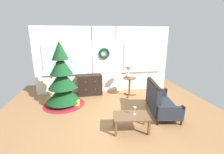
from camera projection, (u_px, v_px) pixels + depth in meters
ground_plane at (114, 116)px, 4.50m from camera, size 6.76×6.76×0.00m
back_wall_with_door at (104, 60)px, 6.14m from camera, size 5.20×0.19×2.55m
christmas_tree at (62, 83)px, 5.03m from camera, size 1.34×1.34×2.15m
dresser_cabinet at (90, 85)px, 6.00m from camera, size 0.92×0.47×0.78m
settee_sofa at (159, 101)px, 4.56m from camera, size 0.92×1.49×0.96m
side_table at (130, 83)px, 5.85m from camera, size 0.50×0.48×0.71m
table_lamp at (128, 70)px, 5.75m from camera, size 0.28×0.28×0.44m
coffee_table at (131, 117)px, 3.75m from camera, size 0.90×0.62×0.39m
wine_glass at (135, 109)px, 3.75m from camera, size 0.08×0.08×0.20m
gift_box at (77, 103)px, 5.10m from camera, size 0.19×0.17×0.19m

